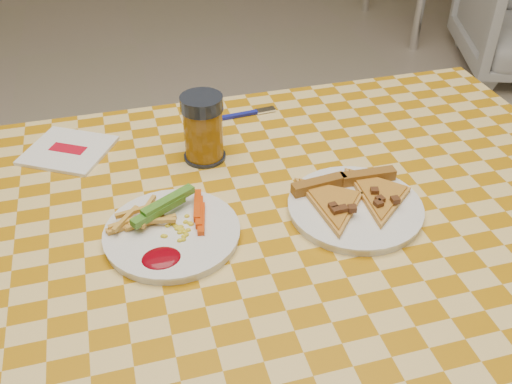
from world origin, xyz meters
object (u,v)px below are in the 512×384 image
(table, at_px, (252,262))
(drink_glass, at_px, (203,129))
(plate_left, at_px, (172,234))
(plate_right, at_px, (355,209))

(table, height_order, drink_glass, drink_glass)
(plate_left, distance_m, drink_glass, 0.23)
(table, bearing_deg, plate_left, 175.09)
(plate_left, distance_m, plate_right, 0.30)
(plate_left, bearing_deg, drink_glass, 65.90)
(table, relative_size, plate_right, 5.97)
(drink_glass, bearing_deg, plate_right, -47.46)
(plate_left, bearing_deg, plate_right, -3.07)
(table, relative_size, drink_glass, 10.23)
(plate_right, height_order, drink_glass, drink_glass)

